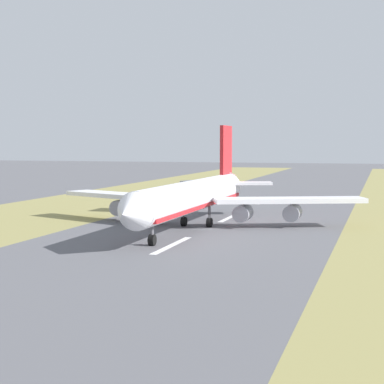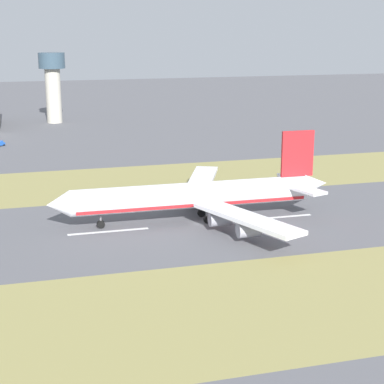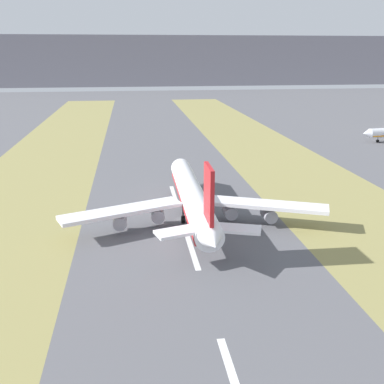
% 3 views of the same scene
% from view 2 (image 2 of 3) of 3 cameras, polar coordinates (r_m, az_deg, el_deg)
% --- Properties ---
extents(ground_plane, '(800.00, 800.00, 0.00)m').
position_cam_2_polar(ground_plane, '(147.85, 0.73, -2.85)').
color(ground_plane, '#56565B').
extents(grass_median_west, '(40.00, 600.00, 0.01)m').
position_cam_2_polar(grass_median_west, '(108.19, 7.49, -9.77)').
color(grass_median_west, olive).
rests_on(grass_median_west, ground).
extents(grass_median_east, '(40.00, 600.00, 0.01)m').
position_cam_2_polar(grass_median_east, '(189.91, -3.05, 1.11)').
color(grass_median_east, olive).
rests_on(grass_median_east, ground).
extents(centreline_dash_mid, '(1.20, 18.00, 0.01)m').
position_cam_2_polar(centreline_dash_mid, '(153.93, 7.47, -2.26)').
color(centreline_dash_mid, silver).
rests_on(centreline_dash_mid, ground).
extents(centreline_dash_far, '(1.20, 18.00, 0.01)m').
position_cam_2_polar(centreline_dash_far, '(143.66, -7.44, -3.50)').
color(centreline_dash_far, silver).
rests_on(centreline_dash_far, ground).
extents(airplane_main_jet, '(64.13, 67.05, 20.20)m').
position_cam_2_polar(airplane_main_jet, '(148.80, 0.71, -0.32)').
color(airplane_main_jet, white).
rests_on(airplane_main_jet, ground).
extents(control_tower, '(12.00, 12.00, 31.99)m').
position_cam_2_polar(control_tower, '(305.52, -12.29, 9.71)').
color(control_tower, '#B2AD9E').
rests_on(control_tower, ground).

